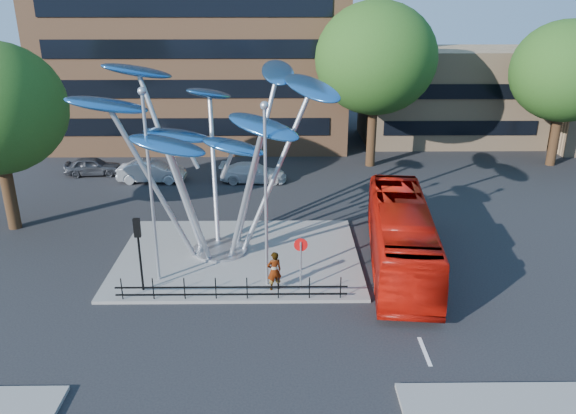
{
  "coord_description": "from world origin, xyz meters",
  "views": [
    {
      "loc": [
        1.2,
        -19.55,
        12.55
      ],
      "look_at": [
        1.46,
        4.0,
        3.5
      ],
      "focal_mm": 35.0,
      "sensor_mm": 36.0,
      "label": 1
    }
  ],
  "objects_px": {
    "pedestrian": "(274,271)",
    "traffic_light_island": "(138,239)",
    "parked_car_left": "(93,166)",
    "leaf_sculpture": "(213,120)",
    "street_lamp_left": "(149,171)",
    "tree_right": "(376,59)",
    "street_lamp_right": "(266,180)",
    "no_entry_sign_island": "(301,255)",
    "parked_car_right": "(253,173)",
    "parked_car_mid": "(152,171)",
    "red_bus": "(401,236)",
    "tree_far": "(566,71)"
  },
  "relations": [
    {
      "from": "red_bus",
      "to": "parked_car_right",
      "type": "relative_size",
      "value": 2.44
    },
    {
      "from": "red_bus",
      "to": "parked_car_left",
      "type": "height_order",
      "value": "red_bus"
    },
    {
      "from": "red_bus",
      "to": "parked_car_left",
      "type": "xyz_separation_m",
      "value": [
        -19.52,
        14.73,
        -0.91
      ]
    },
    {
      "from": "no_entry_sign_island",
      "to": "parked_car_mid",
      "type": "height_order",
      "value": "no_entry_sign_island"
    },
    {
      "from": "tree_right",
      "to": "street_lamp_right",
      "type": "relative_size",
      "value": 1.46
    },
    {
      "from": "leaf_sculpture",
      "to": "traffic_light_island",
      "type": "relative_size",
      "value": 3.71
    },
    {
      "from": "tree_right",
      "to": "pedestrian",
      "type": "xyz_separation_m",
      "value": [
        -7.16,
        -19.5,
        -6.98
      ]
    },
    {
      "from": "tree_right",
      "to": "street_lamp_right",
      "type": "bearing_deg",
      "value": -111.54
    },
    {
      "from": "traffic_light_island",
      "to": "pedestrian",
      "type": "distance_m",
      "value": 6.04
    },
    {
      "from": "street_lamp_right",
      "to": "pedestrian",
      "type": "relative_size",
      "value": 4.57
    },
    {
      "from": "tree_far",
      "to": "red_bus",
      "type": "distance_m",
      "value": 23.33
    },
    {
      "from": "tree_right",
      "to": "traffic_light_island",
      "type": "bearing_deg",
      "value": -123.69
    },
    {
      "from": "street_lamp_left",
      "to": "no_entry_sign_island",
      "type": "relative_size",
      "value": 3.59
    },
    {
      "from": "traffic_light_island",
      "to": "parked_car_left",
      "type": "bearing_deg",
      "value": 113.73
    },
    {
      "from": "tree_right",
      "to": "parked_car_right",
      "type": "height_order",
      "value": "tree_right"
    },
    {
      "from": "pedestrian",
      "to": "parked_car_left",
      "type": "distance_m",
      "value": 21.93
    },
    {
      "from": "street_lamp_left",
      "to": "red_bus",
      "type": "height_order",
      "value": "street_lamp_left"
    },
    {
      "from": "parked_car_left",
      "to": "traffic_light_island",
      "type": "bearing_deg",
      "value": -161.13
    },
    {
      "from": "street_lamp_left",
      "to": "pedestrian",
      "type": "height_order",
      "value": "street_lamp_left"
    },
    {
      "from": "no_entry_sign_island",
      "to": "parked_car_left",
      "type": "bearing_deg",
      "value": 130.19
    },
    {
      "from": "traffic_light_island",
      "to": "red_bus",
      "type": "height_order",
      "value": "traffic_light_island"
    },
    {
      "from": "leaf_sculpture",
      "to": "no_entry_sign_island",
      "type": "relative_size",
      "value": 5.19
    },
    {
      "from": "leaf_sculpture",
      "to": "traffic_light_island",
      "type": "xyz_separation_m",
      "value": [
        -2.93,
        -4.18,
        -4.26
      ]
    },
    {
      "from": "tree_far",
      "to": "street_lamp_right",
      "type": "height_order",
      "value": "tree_far"
    },
    {
      "from": "tree_far",
      "to": "traffic_light_island",
      "type": "height_order",
      "value": "tree_far"
    },
    {
      "from": "parked_car_mid",
      "to": "no_entry_sign_island",
      "type": "bearing_deg",
      "value": -145.89
    },
    {
      "from": "tree_right",
      "to": "street_lamp_left",
      "type": "distance_m",
      "value": 22.49
    },
    {
      "from": "street_lamp_right",
      "to": "parked_car_left",
      "type": "xyz_separation_m",
      "value": [
        -13.12,
        16.82,
        -4.42
      ]
    },
    {
      "from": "street_lamp_left",
      "to": "parked_car_right",
      "type": "distance_m",
      "value": 15.78
    },
    {
      "from": "pedestrian",
      "to": "leaf_sculpture",
      "type": "bearing_deg",
      "value": -74.91
    },
    {
      "from": "parked_car_mid",
      "to": "tree_far",
      "type": "bearing_deg",
      "value": -81.07
    },
    {
      "from": "pedestrian",
      "to": "traffic_light_island",
      "type": "bearing_deg",
      "value": -19.72
    },
    {
      "from": "tree_far",
      "to": "leaf_sculpture",
      "type": "xyz_separation_m",
      "value": [
        -24.07,
        -15.32,
        -0.23
      ]
    },
    {
      "from": "parked_car_left",
      "to": "street_lamp_left",
      "type": "bearing_deg",
      "value": -158.42
    },
    {
      "from": "tree_far",
      "to": "traffic_light_island",
      "type": "relative_size",
      "value": 3.16
    },
    {
      "from": "parked_car_left",
      "to": "parked_car_right",
      "type": "bearing_deg",
      "value": -103.07
    },
    {
      "from": "traffic_light_island",
      "to": "parked_car_left",
      "type": "height_order",
      "value": "traffic_light_island"
    },
    {
      "from": "leaf_sculpture",
      "to": "street_lamp_left",
      "type": "bearing_deg",
      "value": -127.4
    },
    {
      "from": "leaf_sculpture",
      "to": "no_entry_sign_island",
      "type": "bearing_deg",
      "value": -45.67
    },
    {
      "from": "red_bus",
      "to": "pedestrian",
      "type": "relative_size",
      "value": 6.25
    },
    {
      "from": "no_entry_sign_island",
      "to": "parked_car_left",
      "type": "height_order",
      "value": "no_entry_sign_island"
    },
    {
      "from": "street_lamp_left",
      "to": "parked_car_mid",
      "type": "bearing_deg",
      "value": 103.24
    },
    {
      "from": "parked_car_left",
      "to": "parked_car_mid",
      "type": "distance_m",
      "value": 4.93
    },
    {
      "from": "street_lamp_right",
      "to": "red_bus",
      "type": "relative_size",
      "value": 0.73
    },
    {
      "from": "no_entry_sign_island",
      "to": "red_bus",
      "type": "distance_m",
      "value": 5.55
    },
    {
      "from": "tree_far",
      "to": "parked_car_mid",
      "type": "relative_size",
      "value": 2.31
    },
    {
      "from": "tree_far",
      "to": "leaf_sculpture",
      "type": "height_order",
      "value": "tree_far"
    },
    {
      "from": "tree_right",
      "to": "no_entry_sign_island",
      "type": "height_order",
      "value": "tree_right"
    },
    {
      "from": "street_lamp_right",
      "to": "red_bus",
      "type": "distance_m",
      "value": 7.6
    },
    {
      "from": "street_lamp_right",
      "to": "no_entry_sign_island",
      "type": "distance_m",
      "value": 3.64
    }
  ]
}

